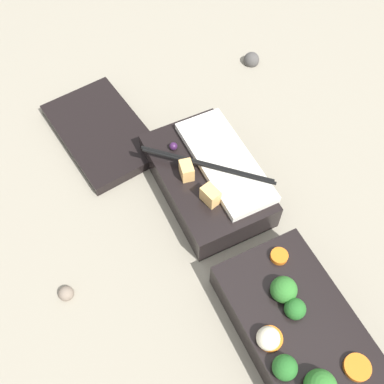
% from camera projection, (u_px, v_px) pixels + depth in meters
% --- Properties ---
extents(ground_plane, '(3.00, 3.00, 0.00)m').
position_uv_depth(ground_plane, '(248.00, 258.00, 0.66)').
color(ground_plane, gray).
extents(bento_tray_vegetable, '(0.22, 0.14, 0.08)m').
position_uv_depth(bento_tray_vegetable, '(294.00, 327.00, 0.57)').
color(bento_tray_vegetable, black).
rests_on(bento_tray_vegetable, ground_plane).
extents(bento_tray_rice, '(0.22, 0.16, 0.08)m').
position_uv_depth(bento_tray_rice, '(209.00, 177.00, 0.70)').
color(bento_tray_rice, black).
rests_on(bento_tray_rice, ground_plane).
extents(bento_lid, '(0.23, 0.16, 0.02)m').
position_uv_depth(bento_lid, '(102.00, 132.00, 0.78)').
color(bento_lid, black).
rests_on(bento_lid, ground_plane).
extents(pebble_0, '(0.03, 0.03, 0.03)m').
position_uv_depth(pebble_0, '(251.00, 60.00, 0.88)').
color(pebble_0, '#474442').
rests_on(pebble_0, ground_plane).
extents(pebble_2, '(0.02, 0.02, 0.02)m').
position_uv_depth(pebble_2, '(66.00, 294.00, 0.62)').
color(pebble_2, '#7A6B5B').
rests_on(pebble_2, ground_plane).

